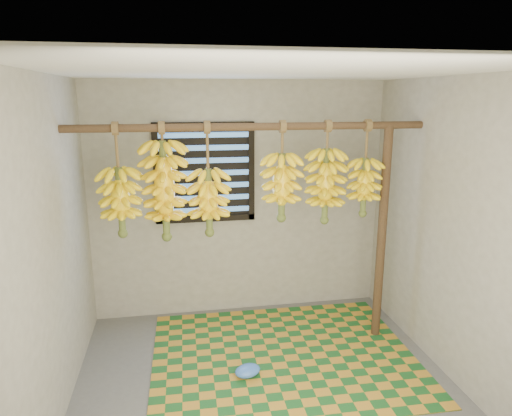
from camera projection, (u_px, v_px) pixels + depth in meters
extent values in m
cube|color=#535353|center=(269.00, 394.00, 3.54)|extent=(3.00, 3.00, 0.01)
cube|color=silver|center=(271.00, 71.00, 2.97)|extent=(3.00, 3.00, 0.01)
cube|color=gray|center=(239.00, 200.00, 4.69)|extent=(3.00, 0.01, 2.40)
cube|color=gray|center=(46.00, 260.00, 2.99)|extent=(0.01, 3.00, 2.40)
cube|color=gray|center=(460.00, 235.00, 3.51)|extent=(0.01, 3.00, 2.40)
cube|color=black|center=(205.00, 173.00, 4.54)|extent=(1.00, 0.04, 1.00)
cylinder|color=#49341E|center=(253.00, 127.00, 3.73)|extent=(3.00, 0.06, 0.06)
cylinder|color=#49341E|center=(382.00, 236.00, 4.18)|extent=(0.08, 0.08, 2.00)
cube|color=#17501F|center=(283.00, 356.00, 4.04)|extent=(2.32, 1.87, 0.01)
ellipsoid|color=blue|center=(248.00, 371.00, 3.73)|extent=(0.26, 0.23, 0.09)
cylinder|color=brown|center=(117.00, 148.00, 3.58)|extent=(0.02, 0.02, 0.37)
cylinder|color=#4C5923|center=(120.00, 200.00, 3.68)|extent=(0.06, 0.06, 0.53)
cylinder|color=brown|center=(162.00, 134.00, 3.62)|extent=(0.02, 0.02, 0.16)
cylinder|color=#4C5923|center=(165.00, 189.00, 3.72)|extent=(0.06, 0.06, 0.78)
cylinder|color=brown|center=(207.00, 148.00, 3.71)|extent=(0.02, 0.02, 0.40)
cylinder|color=#4C5923|center=(209.00, 200.00, 3.81)|extent=(0.06, 0.06, 0.53)
cylinder|color=brown|center=(282.00, 140.00, 3.80)|extent=(0.02, 0.02, 0.28)
cylinder|color=#4C5923|center=(282.00, 185.00, 3.89)|extent=(0.06, 0.06, 0.54)
cylinder|color=brown|center=(327.00, 137.00, 3.87)|extent=(0.02, 0.02, 0.25)
cylinder|color=#4C5923|center=(326.00, 184.00, 3.96)|extent=(0.05, 0.05, 0.61)
cylinder|color=brown|center=(367.00, 142.00, 3.94)|extent=(0.02, 0.02, 0.34)
cylinder|color=#4C5923|center=(364.00, 185.00, 4.03)|extent=(0.05, 0.05, 0.48)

